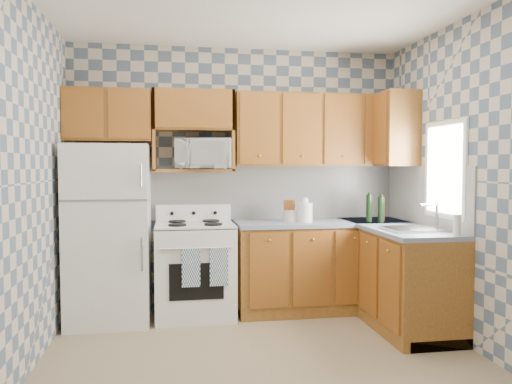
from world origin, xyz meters
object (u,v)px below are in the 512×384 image
refrigerator (109,234)px  stove_body (195,271)px  microwave (205,154)px  electric_kettle (305,212)px

refrigerator → stove_body: size_ratio=1.87×
refrigerator → microwave: size_ratio=3.10×
microwave → electric_kettle: size_ratio=2.80×
refrigerator → stove_body: refrigerator is taller
microwave → refrigerator: bearing=-160.5°
microwave → electric_kettle: bearing=1.6°
refrigerator → stove_body: bearing=1.8°
stove_body → microwave: (0.11, 0.10, 1.15)m
stove_body → microwave: size_ratio=1.66×
refrigerator → microwave: microwave is taller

